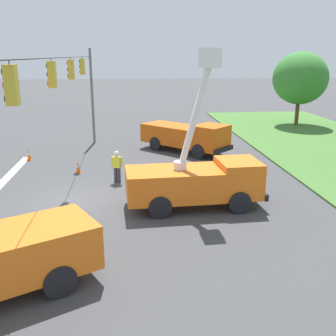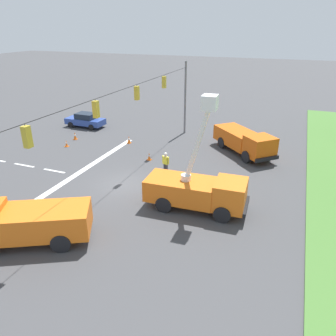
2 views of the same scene
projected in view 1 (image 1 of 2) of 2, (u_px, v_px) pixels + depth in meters
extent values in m
plane|color=#424244|center=(73.00, 201.00, 18.79)|extent=(200.00, 200.00, 0.00)
cylinder|color=slate|center=(92.00, 97.00, 30.22)|extent=(0.20, 0.20, 7.20)
cylinder|color=black|center=(63.00, 58.00, 16.96)|extent=(26.00, 0.03, 0.03)
cylinder|color=black|center=(82.00, 58.00, 24.06)|extent=(0.02, 0.02, 0.10)
cube|color=gold|center=(82.00, 67.00, 24.21)|extent=(0.32, 0.28, 0.96)
cylinder|color=black|center=(79.00, 61.00, 24.10)|extent=(0.16, 0.05, 0.16)
cylinder|color=black|center=(80.00, 67.00, 24.19)|extent=(0.16, 0.05, 0.16)
cylinder|color=red|center=(80.00, 72.00, 24.28)|extent=(0.16, 0.05, 0.16)
cylinder|color=black|center=(70.00, 58.00, 19.22)|extent=(0.02, 0.02, 0.10)
cube|color=gold|center=(71.00, 69.00, 19.37)|extent=(0.32, 0.28, 0.96)
cylinder|color=red|center=(67.00, 63.00, 19.27)|extent=(0.16, 0.05, 0.16)
cylinder|color=black|center=(68.00, 69.00, 19.35)|extent=(0.16, 0.05, 0.16)
cylinder|color=black|center=(68.00, 76.00, 19.44)|extent=(0.16, 0.05, 0.16)
cylinder|color=black|center=(51.00, 60.00, 14.29)|extent=(0.02, 0.02, 0.10)
cube|color=gold|center=(52.00, 74.00, 14.44)|extent=(0.32, 0.28, 0.96)
cylinder|color=black|center=(47.00, 66.00, 14.33)|extent=(0.16, 0.05, 0.16)
cylinder|color=black|center=(48.00, 75.00, 14.42)|extent=(0.16, 0.05, 0.16)
cylinder|color=red|center=(48.00, 83.00, 14.51)|extent=(0.16, 0.05, 0.16)
cylinder|color=black|center=(9.00, 62.00, 9.22)|extent=(0.02, 0.02, 0.10)
cube|color=gold|center=(11.00, 85.00, 9.36)|extent=(0.32, 0.28, 0.96)
cylinder|color=black|center=(3.00, 71.00, 9.26)|extent=(0.16, 0.05, 0.16)
cylinder|color=red|center=(4.00, 85.00, 9.35)|extent=(0.16, 0.05, 0.16)
cylinder|color=black|center=(6.00, 99.00, 9.44)|extent=(0.16, 0.05, 0.16)
cylinder|color=brown|center=(297.00, 114.00, 38.34)|extent=(0.37, 0.37, 2.25)
ellipsoid|color=#387F33|center=(300.00, 78.00, 37.39)|extent=(5.46, 5.10, 4.91)
cube|color=orange|center=(173.00, 184.00, 17.59)|extent=(2.48, 4.32, 1.32)
cube|color=orange|center=(238.00, 178.00, 17.98)|extent=(2.26, 1.91, 1.61)
cube|color=#1E2838|center=(252.00, 171.00, 18.00)|extent=(1.93, 0.20, 0.73)
cube|color=black|center=(258.00, 190.00, 18.31)|extent=(2.27, 0.28, 0.30)
cylinder|color=black|center=(226.00, 187.00, 19.16)|extent=(0.33, 1.01, 1.00)
cylinder|color=black|center=(240.00, 202.00, 17.18)|extent=(0.33, 1.01, 1.00)
cylinder|color=black|center=(154.00, 191.00, 18.65)|extent=(0.33, 1.01, 1.00)
cylinder|color=black|center=(160.00, 207.00, 16.67)|extent=(0.33, 1.01, 1.00)
cylinder|color=silver|center=(180.00, 165.00, 17.40)|extent=(0.60, 0.60, 0.36)
cube|color=white|center=(194.00, 118.00, 16.91)|extent=(0.31, 1.45, 4.59)
cube|color=white|center=(210.00, 58.00, 16.30)|extent=(0.94, 0.84, 0.80)
cube|color=#D6560F|center=(173.00, 134.00, 28.62)|extent=(4.82, 4.77, 1.32)
cube|color=#D6560F|center=(211.00, 138.00, 26.56)|extent=(2.89, 2.89, 1.66)
cube|color=#1E2838|center=(219.00, 135.00, 26.06)|extent=(1.39, 1.42, 0.75)
cube|color=black|center=(224.00, 150.00, 26.10)|extent=(1.66, 1.70, 0.30)
cylinder|color=black|center=(215.00, 146.00, 27.71)|extent=(0.91, 0.90, 1.00)
cylinder|color=black|center=(198.00, 152.00, 26.20)|extent=(0.91, 0.90, 1.00)
cylinder|color=black|center=(174.00, 139.00, 30.06)|extent=(0.91, 0.90, 1.00)
cylinder|color=black|center=(156.00, 144.00, 28.56)|extent=(0.91, 0.90, 1.00)
cube|color=orange|center=(20.00, 252.00, 11.44)|extent=(4.00, 4.85, 1.38)
cylinder|color=black|center=(59.00, 281.00, 11.21)|extent=(0.72, 1.01, 1.00)
cylinder|color=black|center=(38.00, 252.00, 12.86)|extent=(0.72, 1.01, 1.00)
cylinder|color=#383842|center=(116.00, 175.00, 21.39)|extent=(0.18, 0.18, 0.85)
cylinder|color=#383842|center=(119.00, 175.00, 21.33)|extent=(0.18, 0.18, 0.85)
cube|color=yellow|center=(117.00, 162.00, 21.16)|extent=(0.37, 0.46, 0.60)
cube|color=silver|center=(117.00, 162.00, 21.16)|extent=(0.23, 0.42, 0.62)
cylinder|color=yellow|center=(112.00, 161.00, 21.22)|extent=(0.11, 0.11, 0.55)
cylinder|color=yellow|center=(121.00, 162.00, 21.08)|extent=(0.11, 0.11, 0.55)
sphere|color=tan|center=(117.00, 154.00, 21.04)|extent=(0.22, 0.22, 0.22)
sphere|color=white|center=(117.00, 153.00, 21.02)|extent=(0.26, 0.26, 0.26)
cube|color=orange|center=(78.00, 172.00, 23.32)|extent=(0.36, 0.36, 0.03)
cone|color=orange|center=(78.00, 167.00, 23.23)|extent=(0.25, 0.25, 0.63)
cylinder|color=white|center=(78.00, 166.00, 23.22)|extent=(0.16, 0.16, 0.11)
cube|color=orange|center=(29.00, 160.00, 25.98)|extent=(0.36, 0.36, 0.03)
cone|color=orange|center=(29.00, 155.00, 25.88)|extent=(0.29, 0.29, 0.72)
cylinder|color=white|center=(29.00, 154.00, 25.87)|extent=(0.18, 0.18, 0.13)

